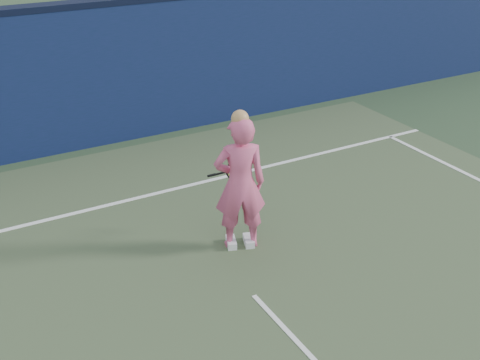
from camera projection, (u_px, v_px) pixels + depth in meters
ground at (302, 347)px, 6.35m from camera, size 80.00×80.00×0.00m
backstop_wall at (101, 77)px, 10.88m from camera, size 24.00×0.40×2.50m
wall_cap at (93, 3)px, 10.30m from camera, size 24.00×0.42×0.10m
player at (240, 184)px, 7.73m from camera, size 0.78×0.65×1.93m
racket at (234, 171)px, 8.09m from camera, size 0.48×0.32×0.29m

